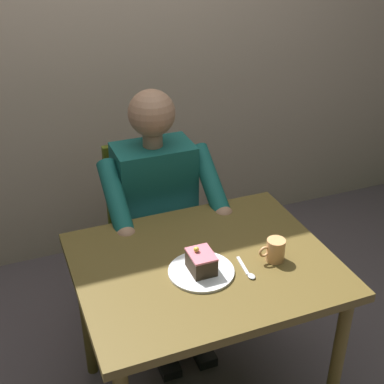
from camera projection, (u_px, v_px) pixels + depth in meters
name	position (u px, v px, depth m)	size (l,w,h in m)	color
dining_table	(204.00, 281.00, 2.04)	(0.96, 0.78, 0.74)	brown
chair	(150.00, 223.00, 2.68)	(0.42, 0.42, 0.90)	#4C5414
seated_person	(161.00, 216.00, 2.47)	(0.53, 0.58, 1.22)	#14534F
dessert_plate	(201.00, 271.00, 1.93)	(0.24, 0.24, 0.01)	white
cake_slice	(201.00, 262.00, 1.91)	(0.09, 0.11, 0.10)	#322618
coffee_cup	(275.00, 250.00, 1.98)	(0.11, 0.07, 0.09)	tan
dessert_spoon	(247.00, 271.00, 1.93)	(0.03, 0.14, 0.01)	silver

